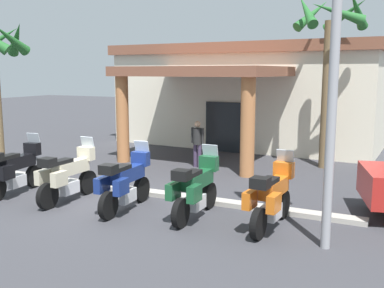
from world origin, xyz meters
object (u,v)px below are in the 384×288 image
Objects in this scene: motorcycle_black at (14,170)px; motorcycle_green at (195,189)px; motorcycle_orange at (272,197)px; motel_building at (250,94)px; motorcycle_blue at (125,183)px; pedestrian at (197,141)px; motorcycle_cream at (67,175)px; palm_tree_near_portico at (330,45)px.

motorcycle_black is 5.36m from motorcycle_green.
motorcycle_green is at bearing 96.05° from motorcycle_orange.
motorcycle_green is 1.79m from motorcycle_orange.
motorcycle_orange is at bearing -66.36° from motel_building.
motorcycle_black is 1.00× the size of motorcycle_blue.
motel_building is 11.53m from motorcycle_blue.
pedestrian is at bearing -86.10° from motel_building.
motorcycle_cream is 3.58m from motorcycle_green.
motorcycle_green is at bearing -146.49° from pedestrian.
motel_building is 11.55m from motorcycle_green.
motorcycle_cream is 9.63m from palm_tree_near_portico.
motorcycle_blue is at bearing -89.88° from motorcycle_cream.
motorcycle_black is 6.22m from pedestrian.
pedestrian is at bearing 43.13° from motorcycle_orange.
motorcycle_orange is at bearing -131.75° from pedestrian.
palm_tree_near_portico is at bearing -36.90° from motorcycle_cream.
motorcycle_black is at bearing 159.81° from pedestrian.
palm_tree_near_portico is at bearing -56.63° from pedestrian.
motorcycle_orange is at bearing -87.99° from motorcycle_green.
motorcycle_green is at bearing -103.90° from palm_tree_near_portico.
motorcycle_orange is at bearing -89.48° from palm_tree_near_portico.
motorcycle_green is (5.35, 0.36, 0.00)m from motorcycle_black.
motorcycle_cream is 1.00× the size of motorcycle_orange.
pedestrian is at bearing 24.35° from motorcycle_green.
motel_building is 5.58× the size of motorcycle_orange.
motorcycle_blue is at bearing 97.00° from motorcycle_green.
motorcycle_cream and motorcycle_blue have the same top height.
motel_building is 5.59× the size of motorcycle_black.
palm_tree_near_portico is (-0.06, 6.88, 3.56)m from motorcycle_orange.
palm_tree_near_portico is (4.22, -4.20, 1.93)m from motel_building.
pedestrian reaches higher than motorcycle_orange.
motorcycle_orange is 7.74m from palm_tree_near_portico.
motorcycle_black is 1.00× the size of motorcycle_cream.
motorcycle_blue is 1.34× the size of pedestrian.
motorcycle_cream and motorcycle_green have the same top height.
motorcycle_blue is at bearing -116.00° from palm_tree_near_portico.
palm_tree_near_portico is (4.07, 1.87, 3.31)m from pedestrian.
motorcycle_green is at bearing -74.87° from motel_building.
motel_building reaches higher than motorcycle_cream.
motel_building is 5.58× the size of motorcycle_cream.
motel_building is at bearing -5.98° from motorcycle_cream.
motorcycle_black is 3.57m from motorcycle_blue.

